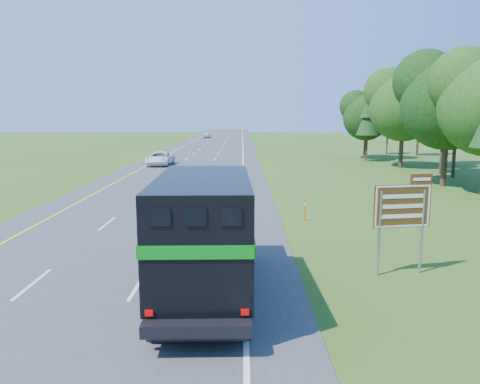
{
  "coord_description": "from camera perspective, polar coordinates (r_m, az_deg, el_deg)",
  "views": [
    {
      "loc": [
        5.4,
        -4.31,
        5.81
      ],
      "look_at": [
        5.28,
        20.34,
        1.71
      ],
      "focal_mm": 35.0,
      "sensor_mm": 36.0,
      "label": 1
    }
  ],
  "objects": [
    {
      "name": "far_car",
      "position": [
        117.2,
        -4.06,
        6.95
      ],
      "size": [
        1.73,
        4.22,
        1.43
      ],
      "primitive_type": "imported",
      "rotation": [
        0.0,
        0.0,
        0.01
      ],
      "color": "silver",
      "rests_on": "road"
    },
    {
      "name": "exit_sign",
      "position": [
        17.85,
        19.26,
        -2.08
      ],
      "size": [
        2.16,
        0.44,
        3.7
      ],
      "rotation": [
        0.0,
        0.0,
        0.17
      ],
      "color": "gray",
      "rests_on": "ground"
    },
    {
      "name": "road",
      "position": [
        54.88,
        -5.38,
        3.35
      ],
      "size": [
        15.0,
        260.0,
        0.04
      ],
      "primitive_type": "cube",
      "color": "#38383A",
      "rests_on": "ground"
    },
    {
      "name": "lane_markings",
      "position": [
        54.88,
        -5.38,
        3.38
      ],
      "size": [
        11.15,
        260.0,
        0.01
      ],
      "color": "yellow",
      "rests_on": "road"
    },
    {
      "name": "delineator",
      "position": [
        26.0,
        7.92,
        -2.1
      ],
      "size": [
        0.1,
        0.05,
        1.2
      ],
      "color": "#F9520D",
      "rests_on": "ground"
    },
    {
      "name": "horse_truck",
      "position": [
        15.03,
        -4.31,
        -4.72
      ],
      "size": [
        3.02,
        8.92,
        3.92
      ],
      "rotation": [
        0.0,
        0.0,
        0.03
      ],
      "color": "black",
      "rests_on": "road"
    },
    {
      "name": "white_suv",
      "position": [
        54.52,
        -9.72,
        4.06
      ],
      "size": [
        2.73,
        5.65,
        1.55
      ],
      "primitive_type": "imported",
      "rotation": [
        0.0,
        0.0,
        -0.03
      ],
      "color": "white",
      "rests_on": "road"
    }
  ]
}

